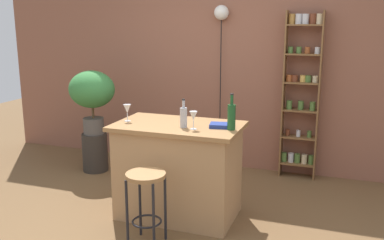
{
  "coord_description": "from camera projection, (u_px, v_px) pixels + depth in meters",
  "views": [
    {
      "loc": [
        1.46,
        -3.4,
        1.87
      ],
      "look_at": [
        0.05,
        0.55,
        0.91
      ],
      "focal_mm": 40.75,
      "sensor_mm": 36.0,
      "label": 1
    }
  ],
  "objects": [
    {
      "name": "cookbook",
      "position": [
        221.0,
        125.0,
        3.97
      ],
      "size": [
        0.23,
        0.18,
        0.03
      ],
      "primitive_type": "cube",
      "rotation": [
        0.0,
        0.0,
        0.17
      ],
      "color": "navy",
      "rests_on": "kitchen_counter"
    },
    {
      "name": "wine_glass_left",
      "position": [
        127.0,
        109.0,
        4.19
      ],
      "size": [
        0.07,
        0.07,
        0.16
      ],
      "color": "silver",
      "rests_on": "kitchen_counter"
    },
    {
      "name": "potted_plant",
      "position": [
        92.0,
        93.0,
        5.33
      ],
      "size": [
        0.57,
        0.52,
        0.79
      ],
      "color": "#514C47",
      "rests_on": "plant_stool"
    },
    {
      "name": "ground",
      "position": [
        167.0,
        228.0,
        4.02
      ],
      "size": [
        12.0,
        12.0,
        0.0
      ],
      "primitive_type": "plane",
      "color": "brown"
    },
    {
      "name": "wine_glass_center",
      "position": [
        193.0,
        116.0,
        3.88
      ],
      "size": [
        0.07,
        0.07,
        0.16
      ],
      "color": "silver",
      "rests_on": "kitchen_counter"
    },
    {
      "name": "bar_stool",
      "position": [
        146.0,
        192.0,
        3.63
      ],
      "size": [
        0.33,
        0.33,
        0.63
      ],
      "color": "black",
      "rests_on": "ground"
    },
    {
      "name": "pendant_globe_light",
      "position": [
        221.0,
        16.0,
        5.29
      ],
      "size": [
        0.18,
        0.18,
        2.05
      ],
      "color": "black",
      "rests_on": "ground"
    },
    {
      "name": "back_wall",
      "position": [
        225.0,
        58.0,
        5.49
      ],
      "size": [
        6.4,
        0.1,
        2.8
      ],
      "primitive_type": "cube",
      "color": "#8C5642",
      "rests_on": "ground"
    },
    {
      "name": "plant_stool",
      "position": [
        95.0,
        152.0,
        5.5
      ],
      "size": [
        0.32,
        0.32,
        0.48
      ],
      "primitive_type": "cylinder",
      "color": "#2D2823",
      "rests_on": "ground"
    },
    {
      "name": "spice_shelf",
      "position": [
        301.0,
        93.0,
        5.11
      ],
      "size": [
        0.43,
        0.18,
        1.98
      ],
      "color": "brown",
      "rests_on": "ground"
    },
    {
      "name": "bottle_soda_blue",
      "position": [
        231.0,
        116.0,
        3.86
      ],
      "size": [
        0.07,
        0.07,
        0.33
      ],
      "color": "#194C23",
      "rests_on": "kitchen_counter"
    },
    {
      "name": "bottle_wine_red",
      "position": [
        184.0,
        117.0,
        3.94
      ],
      "size": [
        0.07,
        0.07,
        0.26
      ],
      "color": "#B2B2B7",
      "rests_on": "kitchen_counter"
    },
    {
      "name": "kitchen_counter",
      "position": [
        178.0,
        170.0,
        4.19
      ],
      "size": [
        1.19,
        0.72,
        0.92
      ],
      "color": "tan",
      "rests_on": "ground"
    }
  ]
}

